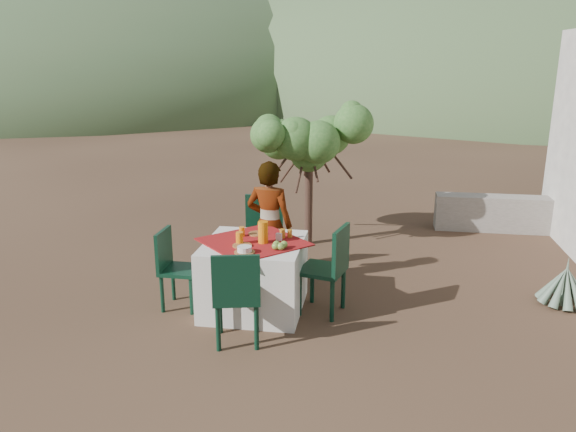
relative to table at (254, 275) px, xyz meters
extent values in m
plane|color=#362218|center=(-0.11, -0.03, -0.38)|extent=(160.00, 160.00, 0.00)
cube|color=white|center=(0.00, 0.00, 0.00)|extent=(1.02, 1.02, 0.75)
cube|color=maroon|center=(0.00, 0.00, 0.38)|extent=(1.30, 1.30, 0.01)
cylinder|color=black|center=(-0.24, 0.68, -0.13)|extent=(0.05, 0.05, 0.49)
cylinder|color=black|center=(0.13, 0.72, -0.13)|extent=(0.05, 0.05, 0.49)
cylinder|color=black|center=(-0.29, 1.05, -0.13)|extent=(0.05, 0.05, 0.49)
cylinder|color=black|center=(0.08, 1.09, -0.13)|extent=(0.05, 0.05, 0.49)
cube|color=black|center=(-0.08, 0.89, 0.11)|extent=(0.51, 0.51, 0.04)
cube|color=black|center=(-0.11, 1.09, 0.38)|extent=(0.46, 0.10, 0.48)
cylinder|color=black|center=(0.13, -0.52, -0.15)|extent=(0.05, 0.05, 0.46)
cylinder|color=black|center=(-0.21, -0.60, -0.15)|extent=(0.05, 0.05, 0.46)
cylinder|color=black|center=(0.21, -0.87, -0.15)|extent=(0.05, 0.05, 0.46)
cylinder|color=black|center=(-0.13, -0.94, -0.15)|extent=(0.05, 0.05, 0.46)
cube|color=black|center=(0.00, -0.73, 0.08)|extent=(0.52, 0.52, 0.04)
cube|color=black|center=(0.04, -0.93, 0.33)|extent=(0.43, 0.14, 0.45)
cylinder|color=black|center=(-0.62, -0.25, -0.17)|extent=(0.04, 0.04, 0.43)
cylinder|color=black|center=(-0.62, 0.07, -0.17)|extent=(0.04, 0.04, 0.43)
cylinder|color=black|center=(-0.94, -0.25, -0.17)|extent=(0.04, 0.04, 0.43)
cylinder|color=black|center=(-0.94, 0.07, -0.17)|extent=(0.04, 0.04, 0.43)
cube|color=black|center=(-0.78, -0.09, 0.05)|extent=(0.40, 0.40, 0.04)
cube|color=black|center=(-0.96, -0.09, 0.27)|extent=(0.04, 0.40, 0.42)
cylinder|color=black|center=(0.59, 0.25, -0.14)|extent=(0.05, 0.05, 0.47)
cylinder|color=black|center=(0.50, -0.09, -0.14)|extent=(0.05, 0.05, 0.47)
cylinder|color=black|center=(0.94, 0.16, -0.14)|extent=(0.05, 0.05, 0.47)
cylinder|color=black|center=(0.85, -0.19, -0.14)|extent=(0.05, 0.05, 0.47)
cube|color=black|center=(0.72, 0.03, 0.09)|extent=(0.54, 0.54, 0.04)
cube|color=black|center=(0.92, -0.02, 0.35)|extent=(0.15, 0.44, 0.46)
imported|color=#8C6651|center=(0.04, 0.65, 0.37)|extent=(0.60, 0.45, 1.50)
cylinder|color=#412A20|center=(0.30, 2.26, 0.29)|extent=(0.11, 0.11, 1.33)
sphere|color=#2F6424|center=(0.30, 2.26, 0.95)|extent=(0.57, 0.57, 0.57)
sphere|color=#2F6424|center=(0.82, 2.26, 1.10)|extent=(0.53, 0.53, 0.53)
sphere|color=#2F6424|center=(-0.17, 2.36, 1.05)|extent=(0.50, 0.50, 0.50)
sphere|color=#2F6424|center=(0.40, 2.79, 1.14)|extent=(0.51, 0.51, 0.51)
sphere|color=#2F6424|center=(0.35, 1.79, 1.00)|extent=(0.46, 0.46, 0.46)
sphere|color=slate|center=(3.33, 0.65, -0.34)|extent=(0.19, 0.19, 0.19)
cone|color=slate|center=(3.33, 0.65, -0.10)|extent=(0.10, 0.10, 0.55)
cone|color=slate|center=(3.45, 0.68, -0.16)|extent=(0.33, 0.16, 0.47)
cone|color=slate|center=(3.41, 0.74, -0.16)|extent=(0.26, 0.29, 0.48)
cone|color=slate|center=(3.34, 0.77, -0.16)|extent=(0.12, 0.33, 0.46)
cone|color=slate|center=(3.27, 0.76, -0.16)|extent=(0.23, 0.31, 0.48)
cone|color=slate|center=(3.22, 0.70, -0.16)|extent=(0.33, 0.20, 0.47)
cone|color=slate|center=(3.21, 0.62, -0.16)|extent=(0.33, 0.16, 0.47)
cone|color=slate|center=(3.25, 0.56, -0.16)|extent=(0.26, 0.29, 0.48)
cone|color=slate|center=(3.32, 0.53, -0.16)|extent=(0.12, 0.33, 0.46)
cone|color=slate|center=(3.39, 0.55, -0.16)|extent=(0.23, 0.31, 0.48)
cube|color=gray|center=(3.49, 3.37, -0.10)|extent=(2.60, 0.35, 0.55)
ellipsoid|color=#3C522E|center=(-18.11, 29.97, -0.38)|extent=(40.00, 40.00, 16.00)
ellipsoid|color=#3C522E|center=(11.89, 35.97, -0.38)|extent=(48.00, 48.00, 20.00)
ellipsoid|color=slate|center=(-4.11, 51.97, -0.38)|extent=(60.00, 60.00, 24.00)
cylinder|color=brown|center=(-0.01, 0.24, 0.39)|extent=(0.20, 0.20, 0.01)
cylinder|color=brown|center=(-0.08, -0.17, 0.39)|extent=(0.20, 0.20, 0.01)
cylinder|color=orange|center=(-0.16, 0.15, 0.43)|extent=(0.06, 0.06, 0.10)
cylinder|color=orange|center=(-0.12, -0.10, 0.44)|extent=(0.08, 0.08, 0.13)
cylinder|color=orange|center=(0.11, -0.03, 0.50)|extent=(0.10, 0.10, 0.23)
cylinder|color=brown|center=(-0.01, -0.36, 0.39)|extent=(0.21, 0.21, 0.01)
cylinder|color=white|center=(-0.01, -0.36, 0.42)|extent=(0.14, 0.14, 0.05)
cylinder|color=#BE7821|center=(0.28, 0.16, 0.43)|extent=(0.06, 0.06, 0.10)
cylinder|color=#BE7821|center=(0.35, 0.20, 0.42)|extent=(0.05, 0.05, 0.08)
cube|color=white|center=(0.26, 0.07, 0.42)|extent=(0.07, 0.05, 0.08)
sphere|color=olive|center=(0.28, -0.17, 0.42)|extent=(0.08, 0.08, 0.08)
sphere|color=olive|center=(0.35, -0.16, 0.42)|extent=(0.08, 0.08, 0.08)
sphere|color=olive|center=(0.33, -0.23, 0.42)|extent=(0.08, 0.08, 0.08)
sphere|color=olive|center=(0.28, -0.23, 0.42)|extent=(0.08, 0.08, 0.08)
camera|label=1|loc=(1.24, -5.44, 2.24)|focal=35.00mm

